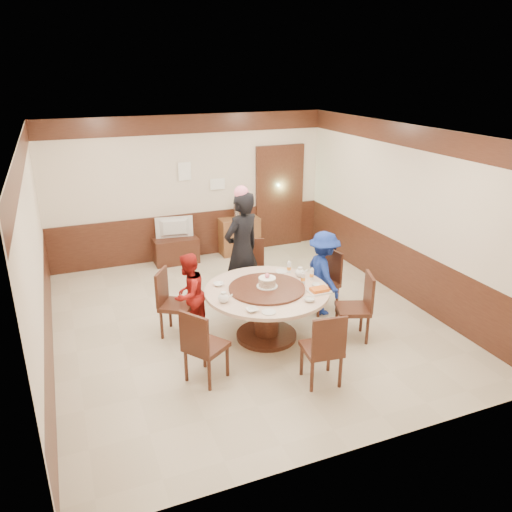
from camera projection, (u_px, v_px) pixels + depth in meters
name	position (u px, v px, depth m)	size (l,w,h in m)	color
room	(245.00, 253.00, 7.26)	(6.00, 6.04, 2.84)	beige
banquet_table	(267.00, 303.00, 6.95)	(1.72, 1.72, 0.78)	#3F1E13
chair_0	(322.00, 292.00, 7.85)	(0.50, 0.50, 0.97)	#3F1E13
chair_1	(252.00, 280.00, 8.28)	(0.56, 0.57, 0.97)	#3F1E13
chair_2	(176.00, 314.00, 7.14)	(0.61, 0.61, 0.97)	#3F1E13
chair_3	(205.00, 358.00, 6.07)	(0.62, 0.61, 0.97)	#3F1E13
chair_4	(322.00, 360.00, 6.02)	(0.49, 0.50, 0.97)	#3F1E13
chair_5	(354.00, 318.00, 7.02)	(0.57, 0.56, 0.97)	#3F1E13
person_standing	(242.00, 250.00, 7.80)	(0.68, 0.45, 1.87)	black
person_red	(189.00, 294.00, 7.06)	(0.59, 0.46, 1.21)	#A11915
person_blue	(323.00, 273.00, 7.64)	(0.85, 0.49, 1.32)	navy
birthday_cake	(267.00, 282.00, 6.86)	(0.29, 0.29, 0.20)	white
teapot_left	(224.00, 298.00, 6.47)	(0.17, 0.15, 0.13)	white
teapot_right	(300.00, 273.00, 7.27)	(0.17, 0.15, 0.13)	white
bowl_0	(219.00, 284.00, 6.99)	(0.15, 0.15, 0.04)	white
bowl_1	(309.00, 300.00, 6.52)	(0.14, 0.14, 0.05)	white
bowl_2	(252.00, 310.00, 6.25)	(0.15, 0.15, 0.04)	white
bowl_3	(316.00, 285.00, 6.96)	(0.12, 0.12, 0.04)	white
saucer_near	(269.00, 312.00, 6.22)	(0.18, 0.18, 0.01)	white
saucer_far	(281.00, 271.00, 7.46)	(0.18, 0.18, 0.01)	white
shrimp_platter	(319.00, 290.00, 6.77)	(0.30, 0.20, 0.06)	white
bottle_0	(303.00, 278.00, 7.03)	(0.06, 0.06, 0.16)	silver
bottle_1	(312.00, 274.00, 7.16)	(0.06, 0.06, 0.16)	silver
bottle_2	(289.00, 268.00, 7.40)	(0.06, 0.06, 0.16)	silver
tv_stand	(176.00, 250.00, 9.78)	(0.85, 0.45, 0.50)	#3F1E13
television	(175.00, 228.00, 9.61)	(0.72, 0.09, 0.42)	#949497
side_cabinet	(239.00, 236.00, 10.23)	(0.80, 0.40, 0.75)	brown
thermos	(237.00, 209.00, 10.01)	(0.15, 0.15, 0.38)	silver
notice_left	(185.00, 171.00, 9.53)	(0.25, 0.00, 0.35)	white
notice_right	(218.00, 184.00, 9.86)	(0.30, 0.00, 0.22)	white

